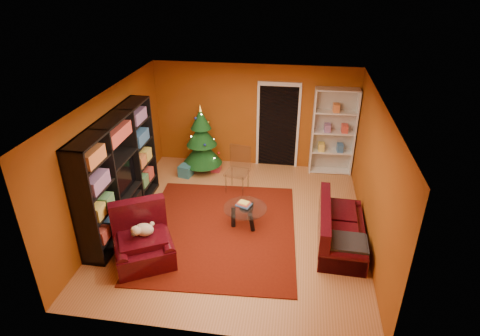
# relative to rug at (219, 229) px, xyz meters

# --- Properties ---
(floor) EXTENTS (5.00, 5.50, 0.05)m
(floor) POSITION_rel_rug_xyz_m (0.31, 0.29, -0.03)
(floor) COLOR #AC6A3A
(floor) RESTS_ON ground
(ceiling) EXTENTS (5.00, 5.50, 0.05)m
(ceiling) POSITION_rel_rug_xyz_m (0.31, 0.29, 2.62)
(ceiling) COLOR silver
(ceiling) RESTS_ON wall_back
(wall_back) EXTENTS (5.00, 0.05, 2.60)m
(wall_back) POSITION_rel_rug_xyz_m (0.31, 3.07, 1.29)
(wall_back) COLOR #944813
(wall_back) RESTS_ON ground
(wall_left) EXTENTS (0.05, 5.50, 2.60)m
(wall_left) POSITION_rel_rug_xyz_m (-2.21, 0.29, 1.29)
(wall_left) COLOR #944813
(wall_left) RESTS_ON ground
(wall_right) EXTENTS (0.05, 5.50, 2.60)m
(wall_right) POSITION_rel_rug_xyz_m (2.84, 0.29, 1.29)
(wall_right) COLOR #944813
(wall_right) RESTS_ON ground
(doorway) EXTENTS (1.06, 0.60, 2.16)m
(doorway) POSITION_rel_rug_xyz_m (0.91, 3.02, 1.04)
(doorway) COLOR black
(doorway) RESTS_ON floor
(rug) EXTENTS (3.16, 3.62, 0.02)m
(rug) POSITION_rel_rug_xyz_m (0.00, 0.00, 0.00)
(rug) COLOR #5B1408
(rug) RESTS_ON floor
(media_unit) EXTENTS (0.44, 2.87, 2.20)m
(media_unit) POSITION_rel_rug_xyz_m (-1.96, 0.07, 1.09)
(media_unit) COLOR black
(media_unit) RESTS_ON floor
(christmas_tree) EXTENTS (1.07, 1.07, 1.75)m
(christmas_tree) POSITION_rel_rug_xyz_m (-0.90, 2.44, 0.84)
(christmas_tree) COLOR #0D3914
(christmas_tree) RESTS_ON floor
(gift_box_teal) EXTENTS (0.35, 0.35, 0.29)m
(gift_box_teal) POSITION_rel_rug_xyz_m (-1.25, 2.08, 0.13)
(gift_box_teal) COLOR #27697B
(gift_box_teal) RESTS_ON floor
(gift_box_red) EXTENTS (0.23, 0.23, 0.23)m
(gift_box_red) POSITION_rel_rug_xyz_m (-0.58, 2.46, 0.10)
(gift_box_red) COLOR #AB293E
(gift_box_red) RESTS_ON floor
(white_bookshelf) EXTENTS (1.03, 0.40, 2.19)m
(white_bookshelf) POSITION_rel_rug_xyz_m (2.26, 2.86, 1.06)
(white_bookshelf) COLOR white
(white_bookshelf) RESTS_ON floor
(armchair) EXTENTS (1.44, 1.44, 0.83)m
(armchair) POSITION_rel_rug_xyz_m (-1.12, -1.08, 0.41)
(armchair) COLOR black
(armchair) RESTS_ON rug
(dog) EXTENTS (0.49, 0.45, 0.27)m
(dog) POSITION_rel_rug_xyz_m (-1.10, -1.02, 0.61)
(dog) COLOR beige
(dog) RESTS_ON armchair
(sofa) EXTENTS (0.89, 1.85, 0.79)m
(sofa) POSITION_rel_rug_xyz_m (2.33, -0.05, 0.38)
(sofa) COLOR black
(sofa) RESTS_ON rug
(coffee_table) EXTENTS (1.10, 1.10, 0.54)m
(coffee_table) POSITION_rel_rug_xyz_m (0.49, 0.22, 0.22)
(coffee_table) COLOR gray
(coffee_table) RESTS_ON rug
(acrylic_chair) EXTENTS (0.58, 0.62, 0.96)m
(acrylic_chair) POSITION_rel_rug_xyz_m (0.12, 1.56, 0.47)
(acrylic_chair) COLOR #66605B
(acrylic_chair) RESTS_ON rug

